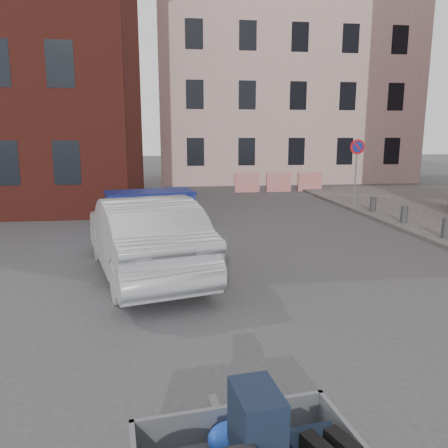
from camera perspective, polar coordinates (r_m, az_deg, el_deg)
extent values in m
plane|color=#38383A|center=(8.19, 4.29, -9.28)|extent=(120.00, 120.00, 0.00)
cube|color=#BF9A92|center=(30.74, 7.53, 18.98)|extent=(16.00, 8.00, 14.00)
cylinder|color=gray|center=(18.67, 16.83, 6.40)|extent=(0.07, 0.07, 2.60)
cylinder|color=red|center=(18.60, 17.04, 9.61)|extent=(0.60, 0.03, 0.60)
cylinder|color=navy|center=(18.58, 17.06, 9.61)|extent=(0.44, 0.03, 0.44)
cylinder|color=#3A3A3D|center=(13.50, 27.02, -0.51)|extent=(0.22, 0.22, 0.55)
cylinder|color=#3A3A3D|center=(15.33, 22.46, 1.16)|extent=(0.22, 0.22, 0.55)
cylinder|color=#3A3A3D|center=(17.25, 18.90, 2.47)|extent=(0.22, 0.22, 0.55)
cube|color=red|center=(22.99, 3.03, 5.41)|extent=(1.30, 0.18, 1.00)
cube|color=red|center=(23.35, 7.16, 5.43)|extent=(1.30, 0.18, 1.00)
cube|color=red|center=(23.83, 11.14, 5.43)|extent=(1.30, 0.18, 1.00)
cube|color=slate|center=(3.85, 0.93, -24.33)|extent=(1.59, 0.24, 0.28)
cube|color=slate|center=(4.28, -0.52, -24.14)|extent=(0.17, 0.70, 0.06)
cube|color=#162135|center=(3.37, 4.26, -25.87)|extent=(0.35, 0.48, 0.70)
ellipsoid|color=blue|center=(3.71, 0.92, -26.27)|extent=(0.40, 0.34, 0.24)
cube|color=black|center=(3.43, 15.19, -26.18)|extent=(0.20, 0.29, 0.13)
cube|color=#1F2E97|center=(14.34, -9.64, 1.78)|extent=(2.89, 1.87, 1.07)
cube|color=navy|center=(14.25, -9.72, 4.08)|extent=(3.00, 1.97, 0.09)
imported|color=#A0A3A7|center=(9.36, -10.48, -1.46)|extent=(3.01, 5.36, 1.67)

